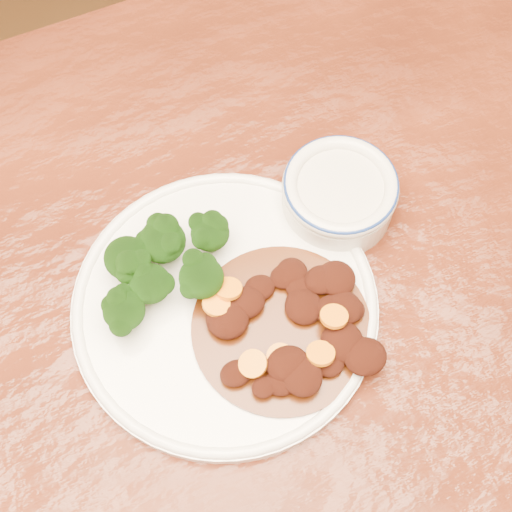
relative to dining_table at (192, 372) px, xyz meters
name	(u,v)px	position (x,y,z in m)	size (l,w,h in m)	color
ground	(221,473)	(0.00, 0.00, -0.67)	(4.00, 4.00, 0.00)	#402310
dining_table	(192,372)	(0.00, 0.00, 0.00)	(1.56, 1.00, 0.75)	#5D2310
dinner_plate	(225,305)	(0.05, 0.03, 0.09)	(0.30, 0.30, 0.02)	white
broccoli_florets	(162,266)	(0.00, 0.07, 0.12)	(0.14, 0.10, 0.05)	#67984E
mince_stew	(294,325)	(0.10, -0.02, 0.10)	(0.17, 0.17, 0.03)	#4A2107
dip_bowl	(339,194)	(0.20, 0.09, 0.11)	(0.12, 0.12, 0.05)	silver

